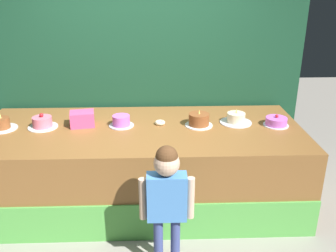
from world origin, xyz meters
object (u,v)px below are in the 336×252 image
at_px(pink_box, 82,119).
at_px(cake_left, 42,123).
at_px(cake_far_left, 2,124).
at_px(cake_center_right, 199,120).
at_px(cake_right, 236,119).
at_px(cake_far_right, 276,122).
at_px(cake_center_left, 121,121).
at_px(child_figure, 167,193).
at_px(donut, 160,123).

relative_size(pink_box, cake_left, 0.81).
distance_m(cake_far_left, cake_center_right, 2.03).
bearing_deg(cake_right, cake_far_right, -12.86).
xyz_separation_m(pink_box, cake_left, (-0.41, -0.03, -0.02)).
distance_m(cake_center_left, cake_right, 1.22).
relative_size(cake_left, cake_right, 0.89).
bearing_deg(cake_center_right, cake_right, 9.46).
height_order(cake_far_left, cake_center_left, cake_far_left).
bearing_deg(pink_box, cake_left, -175.23).
height_order(child_figure, cake_center_left, child_figure).
height_order(donut, cake_far_left, cake_far_left).
height_order(cake_center_left, cake_center_right, cake_center_right).
relative_size(child_figure, cake_center_left, 4.36).
xyz_separation_m(child_figure, cake_far_right, (1.19, 1.08, 0.17)).
distance_m(pink_box, cake_center_right, 1.22).
height_order(cake_center_right, cake_right, cake_center_right).
height_order(pink_box, cake_far_left, cake_far_left).
distance_m(cake_left, cake_center_left, 0.81).
xyz_separation_m(child_figure, cake_left, (-1.25, 1.11, 0.18)).
bearing_deg(cake_far_left, cake_center_right, 0.53).
relative_size(pink_box, cake_center_right, 0.84).
bearing_deg(cake_center_right, cake_left, 179.70).
xyz_separation_m(pink_box, cake_far_right, (2.03, -0.07, -0.03)).
bearing_deg(child_figure, cake_center_right, 71.27).
xyz_separation_m(cake_left, cake_center_left, (0.81, 0.01, -0.00)).
relative_size(donut, cake_right, 0.32).
bearing_deg(pink_box, donut, 0.78).
bearing_deg(pink_box, child_figure, -53.58).
height_order(child_figure, cake_far_left, child_figure).
height_order(cake_right, cake_far_right, cake_right).
height_order(donut, cake_center_right, cake_center_right).
xyz_separation_m(pink_box, cake_far_left, (-0.81, -0.06, -0.03)).
relative_size(cake_far_left, cake_far_right, 1.14).
bearing_deg(donut, pink_box, -179.22).
distance_m(cake_far_left, cake_left, 0.41).
bearing_deg(cake_center_right, cake_far_right, -1.77).
height_order(cake_center_left, cake_right, cake_right).
relative_size(child_figure, donut, 10.40).
height_order(pink_box, cake_center_left, pink_box).
height_order(cake_left, cake_center_left, cake_left).
height_order(pink_box, cake_center_right, cake_center_right).
xyz_separation_m(pink_box, cake_center_left, (0.41, -0.02, -0.02)).
height_order(child_figure, cake_far_right, child_figure).
distance_m(cake_far_left, cake_far_right, 2.84).
height_order(child_figure, cake_center_right, child_figure).
distance_m(donut, cake_right, 0.81).
distance_m(cake_center_left, cake_far_right, 1.62).
distance_m(donut, cake_far_left, 1.63).
xyz_separation_m(donut, cake_center_left, (-0.41, -0.03, 0.03)).
height_order(pink_box, cake_far_right, pink_box).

